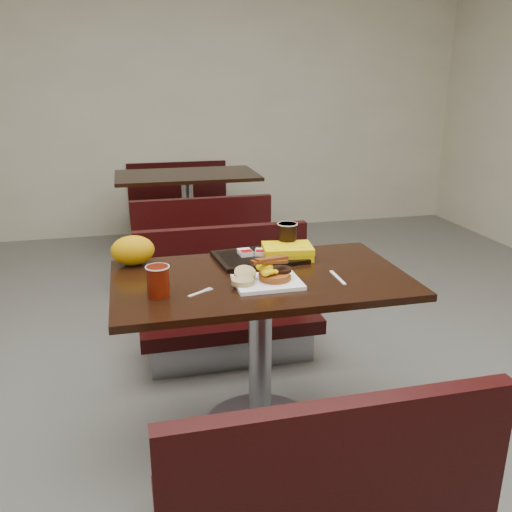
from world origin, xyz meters
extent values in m
cube|color=slate|center=(0.00, 0.00, 0.00)|extent=(6.00, 7.00, 0.01)
cube|color=beige|center=(0.00, 3.50, 1.40)|extent=(6.00, 0.01, 2.80)
cube|color=white|center=(0.00, -0.10, 0.76)|extent=(0.26, 0.20, 0.02)
cylinder|color=brown|center=(0.04, -0.09, 0.78)|extent=(0.16, 0.16, 0.03)
cylinder|color=black|center=(0.07, -0.07, 0.80)|extent=(0.09, 0.09, 0.01)
ellipsoid|color=yellow|center=(0.00, -0.09, 0.81)|extent=(0.09, 0.08, 0.05)
cylinder|color=tan|center=(-0.10, -0.11, 0.78)|extent=(0.10, 0.10, 0.02)
cylinder|color=tan|center=(-0.08, -0.06, 0.79)|extent=(0.09, 0.09, 0.05)
cylinder|color=maroon|center=(-0.42, -0.12, 0.81)|extent=(0.10, 0.10, 0.12)
cube|color=white|center=(0.30, -0.10, 0.75)|extent=(0.02, 0.16, 0.00)
cube|color=#8C0504|center=(0.06, -0.01, 0.75)|extent=(0.04, 0.03, 0.01)
cube|color=black|center=(0.05, 0.21, 0.76)|extent=(0.41, 0.31, 0.02)
cube|color=silver|center=(-0.01, 0.24, 0.78)|extent=(0.06, 0.08, 0.02)
cube|color=silver|center=(0.06, 0.23, 0.78)|extent=(0.07, 0.09, 0.02)
cylinder|color=black|center=(0.20, 0.28, 0.83)|extent=(0.11, 0.11, 0.12)
cube|color=#F0C504|center=(0.18, 0.20, 0.78)|extent=(0.24, 0.19, 0.06)
ellipsoid|color=#CE8C06|center=(-0.50, 0.27, 0.81)|extent=(0.22, 0.18, 0.13)
camera|label=1|loc=(-0.51, -2.02, 1.52)|focal=37.86mm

